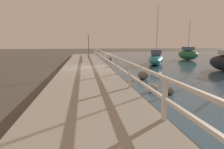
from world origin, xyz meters
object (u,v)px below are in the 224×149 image
at_px(sailboat_green, 188,54).
at_px(dock_lamp, 88,41).
at_px(sailboat_teal, 156,59).
at_px(mooring_bollard, 82,60).

bearing_deg(sailboat_green, dock_lamp, 163.71).
distance_m(dock_lamp, sailboat_teal, 8.96).
height_order(mooring_bollard, sailboat_teal, sailboat_teal).
bearing_deg(dock_lamp, mooring_bollard, -98.69).
xyz_separation_m(sailboat_teal, sailboat_green, (6.31, 4.15, 0.15)).
height_order(mooring_bollard, dock_lamp, dock_lamp).
height_order(dock_lamp, sailboat_teal, sailboat_teal).
distance_m(mooring_bollard, sailboat_green, 14.79).
bearing_deg(sailboat_teal, sailboat_green, 57.26).
bearing_deg(dock_lamp, sailboat_green, -5.35).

